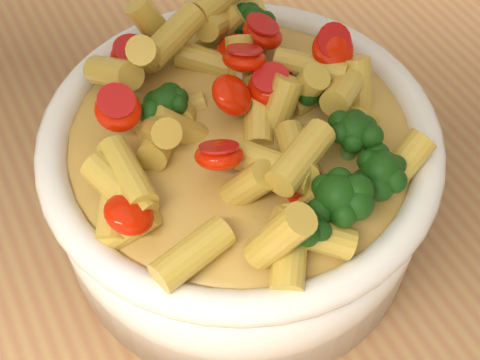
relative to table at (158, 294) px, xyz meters
name	(u,v)px	position (x,y,z in m)	size (l,w,h in m)	color
table	(158,294)	(0.00, 0.00, 0.00)	(1.20, 0.80, 0.90)	#A57846
serving_bowl	(240,179)	(0.07, -0.03, 0.16)	(0.26, 0.26, 0.11)	white
pasta_salad	(240,111)	(0.07, -0.03, 0.23)	(0.20, 0.20, 0.05)	#DFC846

